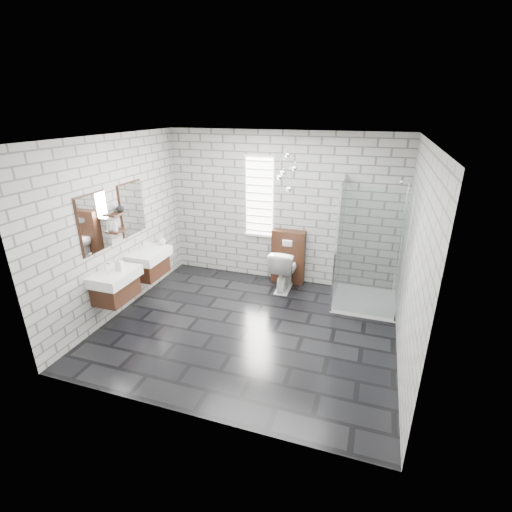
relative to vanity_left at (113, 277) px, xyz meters
The scene contains 20 objects.
floor 2.11m from the vanity_left, 14.13° to the left, with size 4.20×3.60×0.02m, color black.
ceiling 2.77m from the vanity_left, 14.13° to the left, with size 4.20×3.60×0.02m, color white.
wall_back 3.04m from the vanity_left, 50.21° to the left, with size 4.20×0.02×2.70m, color #A5A49F.
wall_front 2.40m from the vanity_left, 34.89° to the right, with size 4.20×0.02×2.70m, color #A5A49F.
wall_left 0.79m from the vanity_left, 112.90° to the left, with size 0.02×3.60×2.70m, color #A5A49F.
wall_right 4.09m from the vanity_left, ahead, with size 0.02×3.60×2.70m, color #A5A49F.
vanity_left is the anchor object (origin of this frame).
vanity_right 0.87m from the vanity_left, 90.00° to the left, with size 0.47×0.70×1.57m.
shelf_lower 0.72m from the vanity_left, 105.94° to the left, with size 0.14×0.30×0.03m, color #3B1F12.
shelf_upper 0.94m from the vanity_left, 105.94° to the left, with size 0.14×0.30×0.03m, color #3B1F12.
window 2.83m from the vanity_left, 56.33° to the left, with size 0.56×0.05×1.48m.
cistern_panel 3.03m from the vanity_left, 46.15° to the left, with size 0.60×0.20×1.00m, color #3B1F12.
flush_plate 2.95m from the vanity_left, 44.74° to the left, with size 0.18×0.01×0.12m, color silver.
shower_enclosure 3.80m from the vanity_left, 26.01° to the left, with size 1.00×1.00×2.03m.
pendant_cluster 3.10m from the vanity_left, 41.27° to the left, with size 0.30×0.22×0.92m.
toilet 2.85m from the vanity_left, 42.15° to the left, with size 0.42×0.74×0.76m, color white.
soap_bottle_a 0.22m from the vanity_left, 43.65° to the left, with size 0.09×0.09×0.20m, color #B2B2B2.
soap_bottle_b 1.21m from the vanity_left, 85.60° to the left, with size 0.13×0.13×0.16m, color #B2B2B2.
soap_bottle_c 0.76m from the vanity_left, 108.79° to the left, with size 0.08×0.08×0.20m, color #B2B2B2.
vase 1.04m from the vanity_left, 102.58° to the left, with size 0.12×0.12×0.13m, color #B2B2B2.
Camera 1 is at (1.59, -4.45, 3.06)m, focal length 26.00 mm.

